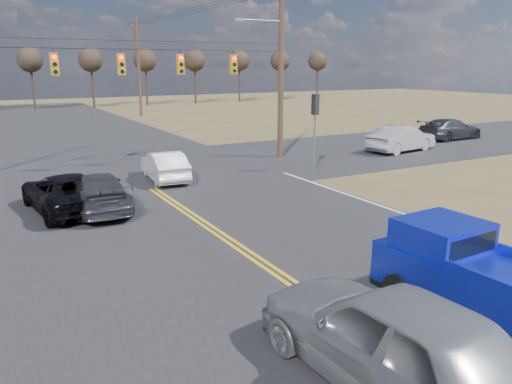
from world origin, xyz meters
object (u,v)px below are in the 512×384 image
white_car_queue (165,166)px  cross_car_east_near (401,139)px  pickup_truck (487,282)px  black_suv (66,192)px  silver_suv (394,339)px  dgrey_car_queue (97,192)px  cross_car_east_far (450,129)px

white_car_queue → cross_car_east_near: size_ratio=0.85×
white_car_queue → cross_car_east_near: cross_car_east_near is taller
pickup_truck → cross_car_east_near: bearing=47.0°
black_suv → cross_car_east_near: cross_car_east_near is taller
silver_suv → dgrey_car_queue: (-1.97, 13.22, -0.22)m
cross_car_east_far → black_suv: bearing=99.3°
cross_car_east_near → cross_car_east_far: size_ratio=0.94×
silver_suv → dgrey_car_queue: 13.37m
black_suv → dgrey_car_queue: 1.15m
black_suv → white_car_queue: black_suv is taller
cross_car_east_near → cross_car_east_far: 7.31m
pickup_truck → silver_suv: size_ratio=0.97×
dgrey_car_queue → cross_car_east_near: bearing=-165.4°
white_car_queue → cross_car_east_far: cross_car_east_far is taller
cross_car_east_near → black_suv: bearing=90.8°
silver_suv → cross_car_east_far: 31.20m
dgrey_car_queue → cross_car_east_near: cross_car_east_near is taller
white_car_queue → dgrey_car_queue: (-3.85, -3.63, 0.01)m
silver_suv → white_car_queue: bearing=-99.5°
pickup_truck → white_car_queue: size_ratio=1.25×
black_suv → cross_car_east_far: (27.39, 5.73, 0.05)m
black_suv → white_car_queue: bearing=-154.0°
silver_suv → black_suv: silver_suv is taller
white_car_queue → dgrey_car_queue: bearing=48.8°
black_suv → white_car_queue: size_ratio=1.21×
silver_suv → cross_car_east_near: bearing=-138.3°
silver_suv → cross_car_east_far: size_ratio=1.04×
pickup_truck → cross_car_east_far: bearing=39.1°
silver_suv → cross_car_east_near: size_ratio=1.10×
cross_car_east_near → silver_suv: bearing=125.7°
dgrey_car_queue → black_suv: bearing=-23.6°
black_suv → cross_car_east_near: size_ratio=1.03×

